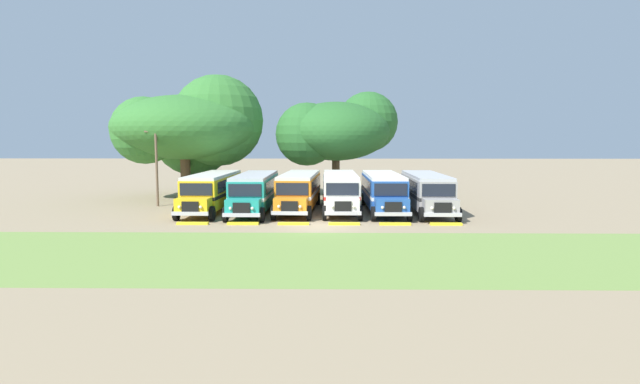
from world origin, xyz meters
TOP-DOWN VIEW (x-y plane):
  - ground_plane at (0.00, 0.00)m, footprint 220.00×220.00m
  - foreground_grass_strip at (0.00, -7.88)m, footprint 80.00×11.12m
  - parked_bus_slot_0 at (-8.20, 6.80)m, footprint 2.94×10.87m
  - parked_bus_slot_1 at (-4.90, 6.25)m, footprint 2.74×10.85m
  - parked_bus_slot_2 at (-1.61, 7.10)m, footprint 3.19×10.91m
  - parked_bus_slot_3 at (1.52, 7.10)m, footprint 2.74×10.85m
  - parked_bus_slot_4 at (4.74, 6.79)m, footprint 2.75×10.85m
  - parked_bus_slot_5 at (7.96, 6.53)m, footprint 2.75×10.85m
  - curb_wheelstop_0 at (-8.06, 0.45)m, footprint 2.00×0.36m
  - curb_wheelstop_1 at (-4.84, 0.45)m, footprint 2.00×0.36m
  - curb_wheelstop_2 at (-1.61, 0.45)m, footprint 2.00×0.36m
  - curb_wheelstop_3 at (1.61, 0.45)m, footprint 2.00×0.36m
  - curb_wheelstop_4 at (4.84, 0.45)m, footprint 2.00×0.36m
  - curb_wheelstop_5 at (8.06, 0.45)m, footprint 2.00×0.36m
  - broad_shade_tree at (1.40, 17.63)m, footprint 11.72×10.31m
  - secondary_tree at (-12.01, 15.81)m, footprint 13.54×13.24m
  - utility_pole at (-13.25, 9.30)m, footprint 1.80×0.20m

SIDE VIEW (x-z plane):
  - ground_plane at x=0.00m, z-range 0.00..0.00m
  - foreground_grass_strip at x=0.00m, z-range 0.00..0.01m
  - curb_wheelstop_0 at x=-8.06m, z-range 0.00..0.15m
  - curb_wheelstop_1 at x=-4.84m, z-range 0.00..0.15m
  - curb_wheelstop_2 at x=-1.61m, z-range 0.00..0.15m
  - curb_wheelstop_3 at x=1.61m, z-range 0.00..0.15m
  - curb_wheelstop_4 at x=4.84m, z-range 0.00..0.15m
  - curb_wheelstop_5 at x=8.06m, z-range 0.00..0.15m
  - parked_bus_slot_0 at x=-8.20m, z-range 0.17..2.99m
  - parked_bus_slot_1 at x=-4.90m, z-range 0.17..2.99m
  - parked_bus_slot_2 at x=-1.61m, z-range 0.17..2.99m
  - parked_bus_slot_3 at x=1.52m, z-range 0.17..2.99m
  - parked_bus_slot_4 at x=4.74m, z-range 0.17..2.99m
  - parked_bus_slot_5 at x=7.96m, z-range 0.17..2.99m
  - utility_pole at x=-13.25m, z-range 0.24..6.88m
  - broad_shade_tree at x=1.40m, z-range 1.30..11.31m
  - secondary_tree at x=-12.01m, z-range 0.82..12.16m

